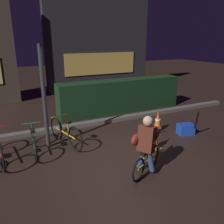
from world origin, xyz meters
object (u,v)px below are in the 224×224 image
blue_crate (186,129)px  parked_bike_center_left (34,141)px  traffic_cone_near (154,138)px  traffic_cone_far (158,122)px  street_post (44,99)px  closed_umbrella (196,123)px  cyclist (145,145)px  parked_bike_center_right (65,133)px

blue_crate → parked_bike_center_left: bearing=170.2°
traffic_cone_near → blue_crate: size_ratio=1.50×
traffic_cone_near → traffic_cone_far: size_ratio=1.07×
street_post → closed_umbrella: street_post is taller
parked_bike_center_left → closed_umbrella: (4.25, -0.97, 0.08)m
street_post → blue_crate: street_post is taller
cyclist → closed_umbrella: (2.34, 0.95, -0.23)m
parked_bike_center_right → blue_crate: size_ratio=3.56×
parked_bike_center_left → closed_umbrella: 4.36m
street_post → parked_bike_center_right: 1.04m
blue_crate → cyclist: cyclist is taller
traffic_cone_far → closed_umbrella: size_ratio=0.72×
cyclist → closed_umbrella: size_ratio=1.47×
parked_bike_center_right → traffic_cone_near: parked_bike_center_right is taller
blue_crate → closed_umbrella: bearing=-66.0°
traffic_cone_near → closed_umbrella: closed_umbrella is taller
street_post → cyclist: 2.68m
parked_bike_center_right → traffic_cone_far: (2.73, -0.28, -0.04)m
traffic_cone_near → blue_crate: (1.41, 0.40, -0.17)m
closed_umbrella → traffic_cone_far: bearing=-104.1°
parked_bike_center_right → street_post: bearing=67.3°
street_post → blue_crate: bearing=-13.4°
traffic_cone_far → blue_crate: traffic_cone_far is taller
parked_bike_center_right → cyclist: (1.10, -2.04, 0.29)m
parked_bike_center_right → traffic_cone_far: parked_bike_center_right is taller
parked_bike_center_right → closed_umbrella: closed_umbrella is taller
cyclist → closed_umbrella: 2.53m
parked_bike_center_left → traffic_cone_near: bearing=-108.6°
blue_crate → closed_umbrella: 0.37m
street_post → cyclist: (1.54, -2.10, -0.65)m
blue_crate → traffic_cone_far: bearing=136.7°
street_post → traffic_cone_far: (3.17, -0.34, -0.98)m
parked_bike_center_right → closed_umbrella: 3.61m
traffic_cone_near → traffic_cone_far: traffic_cone_near is taller
street_post → traffic_cone_near: bearing=-28.9°
parked_bike_center_right → traffic_cone_near: 2.28m
blue_crate → closed_umbrella: (0.11, -0.25, 0.25)m
street_post → cyclist: bearing=-53.7°
street_post → blue_crate: 4.03m
parked_bike_center_left → blue_crate: 4.20m
parked_bike_center_left → cyclist: bearing=-131.4°
cyclist → traffic_cone_near: bearing=14.6°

